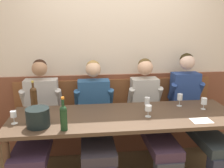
# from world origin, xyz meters

# --- Properties ---
(room_wall_back) EXTENTS (6.80, 0.08, 2.80)m
(room_wall_back) POSITION_xyz_m (0.00, 1.09, 1.40)
(room_wall_back) COLOR beige
(room_wall_back) RESTS_ON ground
(wood_wainscot_panel) EXTENTS (6.80, 0.03, 1.00)m
(wood_wainscot_panel) POSITION_xyz_m (0.00, 1.04, 0.50)
(wood_wainscot_panel) COLOR brown
(wood_wainscot_panel) RESTS_ON ground
(wall_bench) EXTENTS (2.85, 0.42, 0.94)m
(wall_bench) POSITION_xyz_m (0.00, 0.83, 0.28)
(wall_bench) COLOR brown
(wall_bench) RESTS_ON ground
(dining_table) EXTENTS (2.55, 0.82, 0.73)m
(dining_table) POSITION_xyz_m (0.00, 0.15, 0.66)
(dining_table) COLOR #463324
(dining_table) RESTS_ON ground
(person_center_right_seat) EXTENTS (0.53, 1.25, 1.28)m
(person_center_right_seat) POSITION_xyz_m (-1.01, 0.45, 0.61)
(person_center_right_seat) COLOR #312832
(person_center_right_seat) RESTS_ON ground
(person_left_seat) EXTENTS (0.53, 1.25, 1.25)m
(person_left_seat) POSITION_xyz_m (-0.32, 0.45, 0.60)
(person_left_seat) COLOR #372C41
(person_left_seat) RESTS_ON ground
(person_right_seat) EXTENTS (0.47, 1.26, 1.27)m
(person_right_seat) POSITION_xyz_m (0.39, 0.47, 0.63)
(person_right_seat) COLOR #37373F
(person_right_seat) RESTS_ON ground
(person_center_left_seat) EXTENTS (0.48, 1.26, 1.33)m
(person_center_left_seat) POSITION_xyz_m (0.98, 0.48, 0.65)
(person_center_left_seat) COLOR #2A2E40
(person_center_left_seat) RESTS_ON ground
(ice_bucket) EXTENTS (0.23, 0.23, 0.19)m
(ice_bucket) POSITION_xyz_m (-0.91, -0.05, 0.83)
(ice_bucket) COLOR black
(ice_bucket) RESTS_ON dining_table
(wine_bottle_clear_water) EXTENTS (0.07, 0.07, 0.34)m
(wine_bottle_clear_water) POSITION_xyz_m (-0.65, -0.16, 0.87)
(wine_bottle_clear_water) COLOR #18351B
(wine_bottle_clear_water) RESTS_ON dining_table
(wine_bottle_green_tall) EXTENTS (0.08, 0.08, 0.36)m
(wine_bottle_green_tall) POSITION_xyz_m (-1.03, 0.40, 0.89)
(wine_bottle_green_tall) COLOR #432A15
(wine_bottle_green_tall) RESTS_ON dining_table
(wine_glass_center_rear) EXTENTS (0.06, 0.06, 0.14)m
(wine_glass_center_rear) POSITION_xyz_m (-1.17, 0.05, 0.83)
(wine_glass_center_rear) COLOR silver
(wine_glass_center_rear) RESTS_ON dining_table
(wine_glass_by_bottle) EXTENTS (0.07, 0.07, 0.14)m
(wine_glass_by_bottle) POSITION_xyz_m (0.97, 0.22, 0.83)
(wine_glass_by_bottle) COLOR silver
(wine_glass_by_bottle) RESTS_ON dining_table
(wine_glass_near_bucket) EXTENTS (0.07, 0.07, 0.13)m
(wine_glass_near_bucket) POSITION_xyz_m (0.25, 0.07, 0.83)
(wine_glass_near_bucket) COLOR silver
(wine_glass_near_bucket) RESTS_ON dining_table
(wine_glass_mid_left) EXTENTS (0.06, 0.06, 0.16)m
(wine_glass_mid_left) POSITION_xyz_m (0.72, 0.36, 0.84)
(wine_glass_mid_left) COLOR silver
(wine_glass_mid_left) RESTS_ON dining_table
(wine_glass_left_end) EXTENTS (0.06, 0.06, 0.15)m
(wine_glass_left_end) POSITION_xyz_m (0.29, 0.28, 0.84)
(wine_glass_left_end) COLOR silver
(wine_glass_left_end) RESTS_ON dining_table
(tasting_sheet_left_guest) EXTENTS (0.21, 0.15, 0.00)m
(tasting_sheet_left_guest) POSITION_xyz_m (0.78, -0.11, 0.74)
(tasting_sheet_left_guest) COLOR white
(tasting_sheet_left_guest) RESTS_ON dining_table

